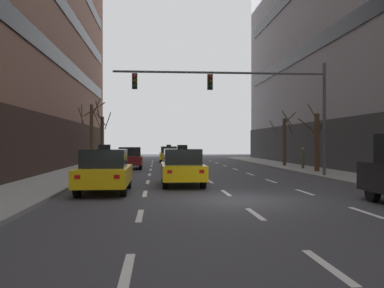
# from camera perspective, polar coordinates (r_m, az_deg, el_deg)

# --- Properties ---
(ground_plane) EXTENTS (120.00, 120.00, 0.00)m
(ground_plane) POSITION_cam_1_polar(r_m,az_deg,el_deg) (14.94, 5.75, -7.34)
(ground_plane) COLOR #38383D
(lane_stripe_l1_s2) EXTENTS (0.16, 2.00, 0.01)m
(lane_stripe_l1_s2) POSITION_cam_1_polar(r_m,az_deg,el_deg) (6.87, -8.62, -16.24)
(lane_stripe_l1_s2) COLOR silver
(lane_stripe_l1_s2) RESTS_ON ground
(lane_stripe_l1_s3) EXTENTS (0.16, 2.00, 0.01)m
(lane_stripe_l1_s3) POSITION_cam_1_polar(r_m,az_deg,el_deg) (11.74, -6.91, -9.36)
(lane_stripe_l1_s3) COLOR silver
(lane_stripe_l1_s3) RESTS_ON ground
(lane_stripe_l1_s4) EXTENTS (0.16, 2.00, 0.01)m
(lane_stripe_l1_s4) POSITION_cam_1_polar(r_m,az_deg,el_deg) (16.69, -6.23, -6.54)
(lane_stripe_l1_s4) COLOR silver
(lane_stripe_l1_s4) RESTS_ON ground
(lane_stripe_l1_s5) EXTENTS (0.16, 2.00, 0.01)m
(lane_stripe_l1_s5) POSITION_cam_1_polar(r_m,az_deg,el_deg) (21.66, -5.87, -5.01)
(lane_stripe_l1_s5) COLOR silver
(lane_stripe_l1_s5) RESTS_ON ground
(lane_stripe_l1_s6) EXTENTS (0.16, 2.00, 0.01)m
(lane_stripe_l1_s6) POSITION_cam_1_polar(r_m,az_deg,el_deg) (26.65, -5.64, -4.05)
(lane_stripe_l1_s6) COLOR silver
(lane_stripe_l1_s6) RESTS_ON ground
(lane_stripe_l1_s7) EXTENTS (0.16, 2.00, 0.01)m
(lane_stripe_l1_s7) POSITION_cam_1_polar(r_m,az_deg,el_deg) (31.64, -5.49, -3.39)
(lane_stripe_l1_s7) COLOR silver
(lane_stripe_l1_s7) RESTS_ON ground
(lane_stripe_l1_s8) EXTENTS (0.16, 2.00, 0.01)m
(lane_stripe_l1_s8) POSITION_cam_1_polar(r_m,az_deg,el_deg) (36.63, -5.38, -2.91)
(lane_stripe_l1_s8) COLOR silver
(lane_stripe_l1_s8) RESTS_ON ground
(lane_stripe_l1_s9) EXTENTS (0.16, 2.00, 0.01)m
(lane_stripe_l1_s9) POSITION_cam_1_polar(r_m,az_deg,el_deg) (41.62, -5.29, -2.55)
(lane_stripe_l1_s9) COLOR silver
(lane_stripe_l1_s9) RESTS_ON ground
(lane_stripe_l1_s10) EXTENTS (0.16, 2.00, 0.01)m
(lane_stripe_l1_s10) POSITION_cam_1_polar(r_m,az_deg,el_deg) (46.62, -5.22, -2.26)
(lane_stripe_l1_s10) COLOR silver
(lane_stripe_l1_s10) RESTS_ON ground
(lane_stripe_l2_s2) EXTENTS (0.16, 2.00, 0.01)m
(lane_stripe_l2_s2) POSITION_cam_1_polar(r_m,az_deg,el_deg) (7.36, 17.50, -15.13)
(lane_stripe_l2_s2) COLOR silver
(lane_stripe_l2_s2) RESTS_ON ground
(lane_stripe_l2_s3) EXTENTS (0.16, 2.00, 0.01)m
(lane_stripe_l2_s3) POSITION_cam_1_polar(r_m,az_deg,el_deg) (12.04, 8.37, -9.13)
(lane_stripe_l2_s3) COLOR silver
(lane_stripe_l2_s3) RESTS_ON ground
(lane_stripe_l2_s4) EXTENTS (0.16, 2.00, 0.01)m
(lane_stripe_l2_s4) POSITION_cam_1_polar(r_m,az_deg,el_deg) (16.90, 4.52, -6.45)
(lane_stripe_l2_s4) COLOR silver
(lane_stripe_l2_s4) RESTS_ON ground
(lane_stripe_l2_s5) EXTENTS (0.16, 2.00, 0.01)m
(lane_stripe_l2_s5) POSITION_cam_1_polar(r_m,az_deg,el_deg) (21.82, 2.41, -4.97)
(lane_stripe_l2_s5) COLOR silver
(lane_stripe_l2_s5) RESTS_ON ground
(lane_stripe_l2_s6) EXTENTS (0.16, 2.00, 0.01)m
(lane_stripe_l2_s6) POSITION_cam_1_polar(r_m,az_deg,el_deg) (26.78, 1.09, -4.02)
(lane_stripe_l2_s6) COLOR silver
(lane_stripe_l2_s6) RESTS_ON ground
(lane_stripe_l2_s7) EXTENTS (0.16, 2.00, 0.01)m
(lane_stripe_l2_s7) POSITION_cam_1_polar(r_m,az_deg,el_deg) (31.75, 0.18, -3.38)
(lane_stripe_l2_s7) COLOR silver
(lane_stripe_l2_s7) RESTS_ON ground
(lane_stripe_l2_s8) EXTENTS (0.16, 2.00, 0.01)m
(lane_stripe_l2_s8) POSITION_cam_1_polar(r_m,az_deg,el_deg) (36.72, -0.48, -2.90)
(lane_stripe_l2_s8) COLOR silver
(lane_stripe_l2_s8) RESTS_ON ground
(lane_stripe_l2_s9) EXTENTS (0.16, 2.00, 0.01)m
(lane_stripe_l2_s9) POSITION_cam_1_polar(r_m,az_deg,el_deg) (41.70, -0.98, -2.54)
(lane_stripe_l2_s9) COLOR silver
(lane_stripe_l2_s9) RESTS_ON ground
(lane_stripe_l2_s10) EXTENTS (0.16, 2.00, 0.01)m
(lane_stripe_l2_s10) POSITION_cam_1_polar(r_m,az_deg,el_deg) (46.69, -1.37, -2.26)
(lane_stripe_l2_s10) COLOR silver
(lane_stripe_l2_s10) RESTS_ON ground
(lane_stripe_l3_s3) EXTENTS (0.16, 2.00, 0.01)m
(lane_stripe_l3_s3) POSITION_cam_1_polar(r_m,az_deg,el_deg) (13.09, 22.00, -8.39)
(lane_stripe_l3_s3) COLOR silver
(lane_stripe_l3_s3) RESTS_ON ground
(lane_stripe_l3_s4) EXTENTS (0.16, 2.00, 0.01)m
(lane_stripe_l3_s4) POSITION_cam_1_polar(r_m,az_deg,el_deg) (17.67, 14.66, -6.17)
(lane_stripe_l3_s4) COLOR silver
(lane_stripe_l3_s4) RESTS_ON ground
(lane_stripe_l3_s5) EXTENTS (0.16, 2.00, 0.01)m
(lane_stripe_l3_s5) POSITION_cam_1_polar(r_m,az_deg,el_deg) (22.43, 10.41, -4.83)
(lane_stripe_l3_s5) COLOR silver
(lane_stripe_l3_s5) RESTS_ON ground
(lane_stripe_l3_s6) EXTENTS (0.16, 2.00, 0.01)m
(lane_stripe_l3_s6) POSITION_cam_1_polar(r_m,az_deg,el_deg) (27.27, 7.67, -3.95)
(lane_stripe_l3_s6) COLOR silver
(lane_stripe_l3_s6) RESTS_ON ground
(lane_stripe_l3_s7) EXTENTS (0.16, 2.00, 0.01)m
(lane_stripe_l3_s7) POSITION_cam_1_polar(r_m,az_deg,el_deg) (32.16, 5.77, -3.33)
(lane_stripe_l3_s7) COLOR silver
(lane_stripe_l3_s7) RESTS_ON ground
(lane_stripe_l3_s8) EXTENTS (0.16, 2.00, 0.01)m
(lane_stripe_l3_s8) POSITION_cam_1_polar(r_m,az_deg,el_deg) (37.08, 4.36, -2.87)
(lane_stripe_l3_s8) COLOR silver
(lane_stripe_l3_s8) RESTS_ON ground
(lane_stripe_l3_s9) EXTENTS (0.16, 2.00, 0.01)m
(lane_stripe_l3_s9) POSITION_cam_1_polar(r_m,az_deg,el_deg) (42.02, 3.29, -2.52)
(lane_stripe_l3_s9) COLOR silver
(lane_stripe_l3_s9) RESTS_ON ground
(lane_stripe_l3_s10) EXTENTS (0.16, 2.00, 0.01)m
(lane_stripe_l3_s10) POSITION_cam_1_polar(r_m,az_deg,el_deg) (46.97, 2.45, -2.24)
(lane_stripe_l3_s10) COLOR silver
(lane_stripe_l3_s10) RESTS_ON ground
(taxi_driving_0) EXTENTS (1.91, 4.48, 1.86)m
(taxi_driving_0) POSITION_cam_1_polar(r_m,az_deg,el_deg) (19.71, -1.31, -3.12)
(taxi_driving_0) COLOR black
(taxi_driving_0) RESTS_ON ground
(taxi_driving_1) EXTENTS (1.89, 4.53, 1.88)m
(taxi_driving_1) POSITION_cam_1_polar(r_m,az_deg,el_deg) (17.23, -11.46, -3.55)
(taxi_driving_1) COLOR black
(taxi_driving_1) RESTS_ON ground
(car_driving_2) EXTENTS (1.92, 4.41, 1.64)m
(car_driving_2) POSITION_cam_1_polar(r_m,az_deg,el_deg) (32.90, -8.19, -1.85)
(car_driving_2) COLOR black
(car_driving_2) RESTS_ON ground
(taxi_driving_3) EXTENTS (1.83, 4.31, 1.78)m
(taxi_driving_3) POSITION_cam_1_polar(r_m,az_deg,el_deg) (43.44, -3.10, -1.39)
(taxi_driving_3) COLOR black
(taxi_driving_3) RESTS_ON ground
(traffic_signal_0) EXTENTS (11.80, 0.35, 6.28)m
(traffic_signal_0) POSITION_cam_1_polar(r_m,az_deg,el_deg) (24.11, 7.57, 6.60)
(traffic_signal_0) COLOR #4C4C51
(traffic_signal_0) RESTS_ON sidewalk_right
(street_tree_0) EXTENTS (1.74, 1.73, 4.93)m
(street_tree_0) POSITION_cam_1_polar(r_m,az_deg,el_deg) (39.15, -11.79, 0.70)
(street_tree_0) COLOR #4C3823
(street_tree_0) RESTS_ON sidewalk_left
(street_tree_1) EXTENTS (1.89, 1.90, 4.38)m
(street_tree_1) POSITION_cam_1_polar(r_m,az_deg,el_deg) (35.34, 12.11, 0.54)
(street_tree_1) COLOR #4C3823
(street_tree_1) RESTS_ON sidewalk_right
(street_tree_2) EXTENTS (1.79, 1.78, 4.31)m
(street_tree_2) POSITION_cam_1_polar(r_m,az_deg,el_deg) (28.66, 16.16, 0.41)
(street_tree_2) COLOR #4C3823
(street_tree_2) RESTS_ON sidewalk_right
(street_tree_3) EXTENTS (2.02, 2.02, 5.13)m
(street_tree_3) POSITION_cam_1_polar(r_m,az_deg,el_deg) (32.96, -13.18, 1.47)
(street_tree_3) COLOR #4C3823
(street_tree_3) RESTS_ON sidewalk_left
(pedestrian_0) EXTENTS (0.20, 0.53, 1.52)m
(pedestrian_0) POSITION_cam_1_polar(r_m,az_deg,el_deg) (31.60, 14.46, -1.57)
(pedestrian_0) COLOR brown
(pedestrian_0) RESTS_ON sidewalk_right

